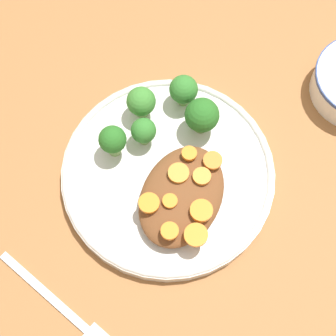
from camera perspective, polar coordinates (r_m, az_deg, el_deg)
ground_plane at (r=0.72m, az=0.00°, el=-0.98°), size 4.00×4.00×0.00m
plate at (r=0.71m, az=0.00°, el=-0.63°), size 0.27×0.27×0.02m
stew_mound at (r=0.68m, az=1.39°, el=-2.83°), size 0.14×0.10×0.03m
broccoli_floret_0 at (r=0.71m, az=-2.74°, el=6.71°), size 0.04×0.04×0.05m
broccoli_floret_1 at (r=0.72m, az=1.59°, el=7.93°), size 0.04×0.04×0.05m
broccoli_floret_2 at (r=0.69m, az=-5.77°, el=2.55°), size 0.03×0.03×0.05m
broccoli_floret_3 at (r=0.70m, az=-2.50°, el=3.75°), size 0.03×0.03×0.04m
broccoli_floret_4 at (r=0.70m, az=3.47°, el=5.32°), size 0.04×0.04×0.06m
carrot_slice_0 at (r=0.68m, az=2.17°, el=1.49°), size 0.02×0.02×0.01m
carrot_slice_1 at (r=0.67m, az=3.36°, el=-1.04°), size 0.02×0.02×0.01m
carrot_slice_2 at (r=0.66m, az=0.20°, el=-3.36°), size 0.02×0.02×0.00m
carrot_slice_3 at (r=0.67m, az=1.08°, el=-0.52°), size 0.03×0.03×0.00m
carrot_slice_4 at (r=0.65m, az=0.17°, el=-6.41°), size 0.02×0.02×0.01m
carrot_slice_5 at (r=0.66m, az=-2.29°, el=-3.43°), size 0.03×0.03×0.01m
carrot_slice_6 at (r=0.66m, az=3.40°, el=-4.34°), size 0.03×0.03×0.01m
carrot_slice_7 at (r=0.68m, az=4.56°, el=0.78°), size 0.02×0.02×0.00m
carrot_slice_8 at (r=0.65m, az=2.86°, el=-6.81°), size 0.03×0.03×0.00m
fork at (r=0.69m, az=-9.43°, el=-14.92°), size 0.07×0.20×0.01m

